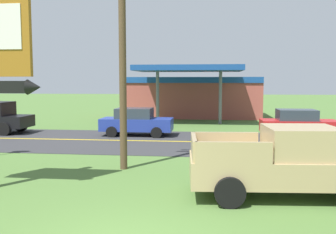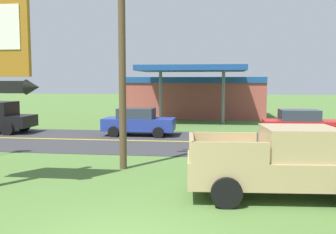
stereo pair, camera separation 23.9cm
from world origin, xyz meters
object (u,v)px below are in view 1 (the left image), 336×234
Objects in this scene: car_blue_near_lane at (136,122)px; gas_station at (192,96)px; pickup_tan_parked_on_lawn at (286,163)px; utility_pole at (122,41)px; car_red_mid_lane at (298,124)px.

gas_station is at bearing 77.92° from car_blue_near_lane.
gas_station reaches higher than pickup_tan_parked_on_lawn.
utility_pole reaches higher than car_blue_near_lane.
utility_pole is at bearing -133.80° from car_red_mid_lane.
gas_station is at bearing 99.11° from pickup_tan_parked_on_lawn.
car_blue_near_lane and car_red_mid_lane have the same top height.
pickup_tan_parked_on_lawn is at bearing -104.15° from car_red_mid_lane.
car_blue_near_lane is at bearing -102.08° from gas_station.
utility_pole reaches higher than gas_station.
pickup_tan_parked_on_lawn is 11.52m from car_red_mid_lane.
car_blue_near_lane is at bearing 98.33° from utility_pole.
car_blue_near_lane is (-1.23, 8.42, -3.80)m from utility_pole.
gas_station is 12.88m from car_blue_near_lane.
gas_station reaches higher than car_red_mid_lane.
utility_pole is 6.98m from pickup_tan_parked_on_lawn.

